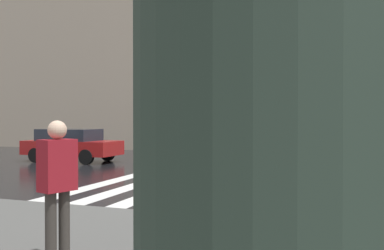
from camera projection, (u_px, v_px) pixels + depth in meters
The scene contains 6 objects.
ground_plane at pixel (199, 192), 10.84m from camera, with size 220.00×220.00×0.00m, color black.
zebra_crossing at pixel (236, 173), 14.62m from camera, with size 13.00×6.50×0.01m.
haussmann_block_mid at pixel (74, 30), 37.33m from camera, with size 18.11×23.49×19.39m.
billboard_column at pixel (284, 139), 1.80m from camera, with size 1.30×1.30×3.14m.
car_red at pixel (71, 144), 18.61m from camera, with size 1.85×4.10×1.41m.
pedestrian_in_red_jacket at pixel (57, 180), 5.01m from camera, with size 0.46×0.36×1.68m.
Camera 1 is at (-10.24, -3.49, 1.85)m, focal length 40.48 mm.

